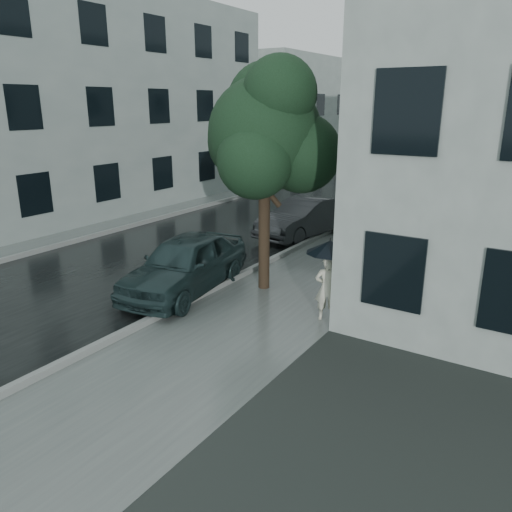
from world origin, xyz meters
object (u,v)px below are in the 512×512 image
Objects in this scene: car_far at (304,217)px; lamp_post at (353,158)px; pedestrian at (327,288)px; street_tree at (267,133)px; car_near at (185,264)px.

lamp_post is at bearing 85.67° from car_far.
car_far is (-3.89, 6.40, -0.06)m from pedestrian.
lamp_post is (-0.93, 8.06, -1.37)m from street_tree.
car_far is at bearing -83.69° from pedestrian.
street_tree is at bearing -99.39° from lamp_post.
car_near is at bearing -138.29° from street_tree.
street_tree is 1.26× the size of lamp_post.
pedestrian reaches higher than car_near.
car_near is 6.72m from car_far.
car_near is at bearing -110.01° from lamp_post.
lamp_post is at bearing 96.57° from street_tree.
car_near is at bearing -20.33° from pedestrian.
car_near is (-1.60, -1.43, -3.29)m from street_tree.
pedestrian is at bearing -25.88° from street_tree.
car_far is (-0.67, -2.77, -1.98)m from lamp_post.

